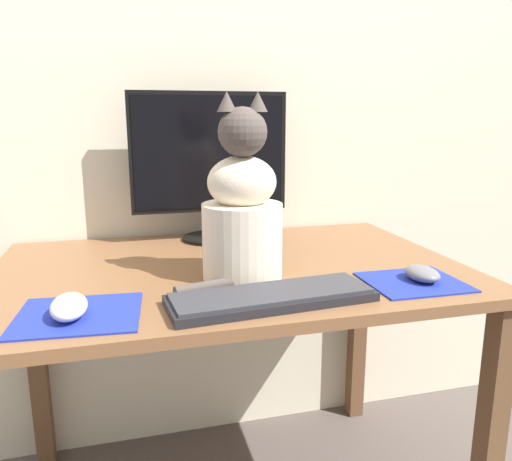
{
  "coord_description": "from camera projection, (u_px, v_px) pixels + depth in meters",
  "views": [
    {
      "loc": [
        -0.24,
        -1.16,
        1.07
      ],
      "look_at": [
        0.02,
        -0.18,
        0.83
      ],
      "focal_mm": 35.0,
      "sensor_mm": 36.0,
      "label": 1
    }
  ],
  "objects": [
    {
      "name": "wall_back",
      "position": [
        200.0,
        54.0,
        1.5
      ],
      "size": [
        7.0,
        0.04,
        2.5
      ],
      "color": "beige",
      "rests_on": "ground_plane"
    },
    {
      "name": "computer_mouse_left",
      "position": [
        69.0,
        307.0,
        0.91
      ],
      "size": [
        0.07,
        0.11,
        0.04
      ],
      "color": "white",
      "rests_on": "mousepad_left"
    },
    {
      "name": "keyboard",
      "position": [
        272.0,
        297.0,
        0.99
      ],
      "size": [
        0.42,
        0.17,
        0.02
      ],
      "rotation": [
        0.0,
        0.0,
        0.09
      ],
      "color": "black",
      "rests_on": "desk"
    },
    {
      "name": "mousepad_left",
      "position": [
        79.0,
        315.0,
        0.93
      ],
      "size": [
        0.24,
        0.21,
        0.0
      ],
      "rotation": [
        0.0,
        0.0,
        -0.08
      ],
      "color": "#1E2D9E",
      "rests_on": "desk"
    },
    {
      "name": "desk",
      "position": [
        231.0,
        303.0,
        1.26
      ],
      "size": [
        1.13,
        0.75,
        0.71
      ],
      "color": "brown",
      "rests_on": "ground_plane"
    },
    {
      "name": "cat",
      "position": [
        242.0,
        212.0,
        1.11
      ],
      "size": [
        0.27,
        0.21,
        0.41
      ],
      "rotation": [
        0.0,
        0.0,
        -0.08
      ],
      "color": "beige",
      "rests_on": "desk"
    },
    {
      "name": "mousepad_right",
      "position": [
        414.0,
        282.0,
        1.11
      ],
      "size": [
        0.21,
        0.19,
        0.0
      ],
      "rotation": [
        0.0,
        0.0,
        -0.01
      ],
      "color": "#1E2D9E",
      "rests_on": "desk"
    },
    {
      "name": "monitor",
      "position": [
        209.0,
        161.0,
        1.45
      ],
      "size": [
        0.46,
        0.17,
        0.43
      ],
      "color": "black",
      "rests_on": "desk"
    },
    {
      "name": "computer_mouse_right",
      "position": [
        422.0,
        274.0,
        1.11
      ],
      "size": [
        0.07,
        0.1,
        0.03
      ],
      "color": "slate",
      "rests_on": "mousepad_right"
    }
  ]
}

